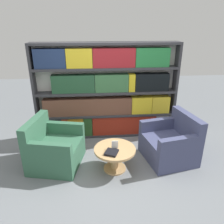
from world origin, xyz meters
The scene contains 7 objects.
ground_plane centered at (0.00, 0.00, 0.00)m, with size 14.00×14.00×0.00m, color slate.
bookshelf centered at (-0.01, 1.40, 1.01)m, with size 3.03×0.30×2.06m.
armchair_left centered at (-1.02, 0.35, 0.31)m, with size 1.01×1.05×0.88m.
armchair_right centered at (1.13, 0.35, 0.31)m, with size 1.00×1.04×0.88m.
coffee_table centered at (0.06, 0.09, 0.30)m, with size 0.72×0.72×0.42m.
table_sign centered at (0.06, 0.09, 0.49)m, with size 0.11×0.06×0.15m.
stray_book centered at (-0.01, -0.05, 0.44)m, with size 0.26×0.27×0.03m.
Camera 1 is at (-0.26, -3.10, 2.44)m, focal length 35.00 mm.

